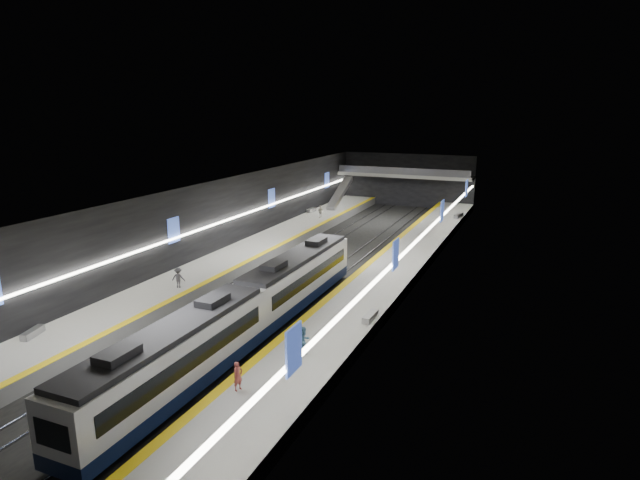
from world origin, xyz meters
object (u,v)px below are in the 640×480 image
at_px(bench_left_far, 311,210).
at_px(passenger_right_b, 304,341).
at_px(escalator, 340,193).
at_px(passenger_right_a, 238,376).
at_px(train, 247,310).
at_px(bench_right_far, 459,216).
at_px(bench_right_near, 370,317).
at_px(passenger_left_b, 178,278).
at_px(bench_left_near, 33,333).
at_px(passenger_left_a, 320,212).

height_order(bench_left_far, passenger_right_b, passenger_right_b).
relative_size(escalator, passenger_right_a, 5.25).
xyz_separation_m(train, bench_right_far, (7.00, 41.16, -0.94)).
distance_m(escalator, passenger_right_b, 47.37).
bearing_deg(escalator, bench_left_far, -109.89).
distance_m(bench_right_near, passenger_right_a, 11.83).
relative_size(bench_right_near, passenger_left_b, 1.17).
distance_m(bench_left_far, bench_right_far, 19.42).
relative_size(bench_left_near, passenger_left_a, 1.13).
bearing_deg(passenger_right_a, bench_left_far, 37.23).
bearing_deg(bench_right_far, passenger_left_b, -101.54).
bearing_deg(bench_left_far, bench_right_far, 13.28).
distance_m(bench_right_near, passenger_left_b, 16.00).
bearing_deg(bench_right_near, train, -146.82).
xyz_separation_m(escalator, bench_right_near, (17.00, -38.43, -1.67)).
distance_m(train, bench_right_near, 8.23).
relative_size(train, passenger_left_a, 18.89).
distance_m(passenger_right_a, passenger_right_b, 5.09).
height_order(escalator, bench_right_near, escalator).
xyz_separation_m(bench_left_near, passenger_right_b, (16.70, 4.32, 0.63)).
xyz_separation_m(escalator, passenger_right_b, (15.08, -44.89, -1.05)).
bearing_deg(bench_right_near, passenger_right_a, -104.30).
distance_m(escalator, passenger_left_a, 8.73).
xyz_separation_m(bench_left_near, passenger_left_a, (2.27, 40.58, 0.57)).
bearing_deg(bench_left_far, passenger_right_a, -69.20).
distance_m(bench_right_far, passenger_right_a, 48.40).
bearing_deg(passenger_right_a, passenger_left_a, 35.28).
xyz_separation_m(train, passenger_right_a, (3.67, -7.12, -0.43)).
distance_m(bench_right_far, passenger_right_b, 43.44).
height_order(bench_left_near, passenger_right_a, passenger_right_a).
bearing_deg(passenger_right_b, passenger_right_a, -175.04).
relative_size(train, passenger_right_b, 17.58).
relative_size(escalator, bench_left_near, 4.43).
xyz_separation_m(escalator, passenger_left_a, (0.66, -8.63, -1.10)).
distance_m(passenger_left_a, passenger_left_b, 29.46).
height_order(bench_right_near, passenger_right_a, passenger_right_a).
xyz_separation_m(bench_left_far, bench_right_far, (19.00, 4.03, 0.01)).
bearing_deg(bench_left_near, escalator, 72.89).
relative_size(bench_left_near, bench_right_far, 0.87).
bearing_deg(bench_right_near, bench_left_far, 122.08).
distance_m(bench_left_far, passenger_right_b, 42.92).
xyz_separation_m(passenger_right_b, passenger_left_a, (-14.43, 36.26, -0.06)).
distance_m(train, passenger_right_a, 8.02).
bearing_deg(train, bench_right_far, 80.35).
bearing_deg(train, bench_right_near, 31.10).
xyz_separation_m(bench_left_far, passenger_left_a, (2.66, -3.11, 0.55)).
bearing_deg(bench_right_far, train, -87.58).
height_order(train, escalator, escalator).
relative_size(escalator, passenger_left_a, 5.03).
xyz_separation_m(passenger_right_a, passenger_right_b, (1.42, 4.88, 0.09)).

